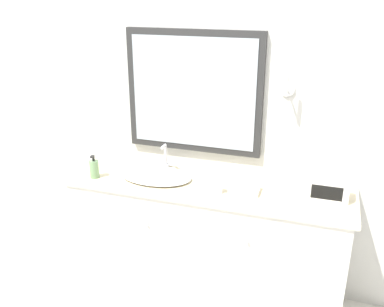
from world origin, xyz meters
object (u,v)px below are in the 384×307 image
object	(u,v)px
picture_frame	(215,183)
sink_basin	(156,175)
appliance_box	(327,189)
soap_bottle	(94,169)

from	to	relation	value
picture_frame	sink_basin	bearing A→B (deg)	167.56
picture_frame	appliance_box	bearing A→B (deg)	11.63
sink_basin	picture_frame	xyz separation A→B (m)	(0.44, -0.10, 0.05)
sink_basin	picture_frame	bearing A→B (deg)	-12.44
sink_basin	soap_bottle	distance (m)	0.42
sink_basin	soap_bottle	xyz separation A→B (m)	(-0.40, -0.13, 0.05)
soap_bottle	sink_basin	bearing A→B (deg)	17.62
soap_bottle	appliance_box	xyz separation A→B (m)	(1.52, 0.17, 0.00)
soap_bottle	picture_frame	xyz separation A→B (m)	(0.85, 0.03, 0.00)
soap_bottle	picture_frame	bearing A→B (deg)	2.03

